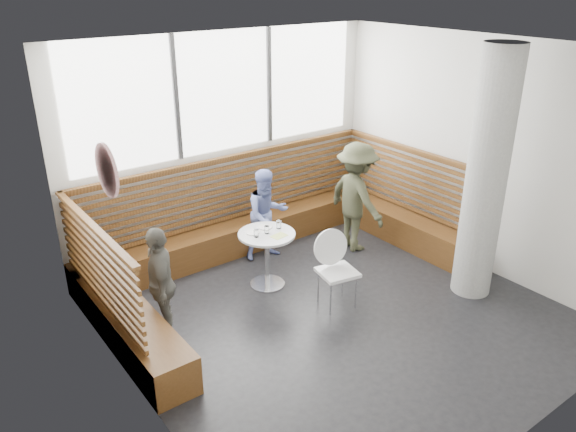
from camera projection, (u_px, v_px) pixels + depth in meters
room at (341, 196)px, 6.31m from camera, size 5.00×5.00×3.20m
booth at (256, 236)px, 8.09m from camera, size 5.00×2.50×1.44m
concrete_column at (486, 177)px, 6.89m from camera, size 0.50×0.50×3.20m
wall_art at (107, 170)px, 4.97m from camera, size 0.03×0.50×0.50m
cafe_table at (267, 248)px, 7.42m from camera, size 0.76×0.76×0.78m
cafe_chair at (334, 263)px, 7.00m from camera, size 0.47×0.46×0.98m
adult_man at (356, 197)px, 8.35m from camera, size 0.67×1.11×1.67m
child_back at (267, 214)px, 8.14m from camera, size 0.73×0.60×1.36m
child_left at (161, 283)px, 6.34m from camera, size 0.61×0.87×1.37m
plate_near at (253, 232)px, 7.34m from camera, size 0.18×0.18×0.01m
plate_far at (265, 227)px, 7.49m from camera, size 0.19×0.19×0.01m
glass_left at (256, 233)px, 7.21m from camera, size 0.06×0.06×0.10m
glass_mid at (267, 230)px, 7.31m from camera, size 0.06×0.06×0.10m
glass_right at (279, 225)px, 7.45m from camera, size 0.07×0.07×0.11m
menu_card at (279, 236)px, 7.25m from camera, size 0.23×0.17×0.00m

